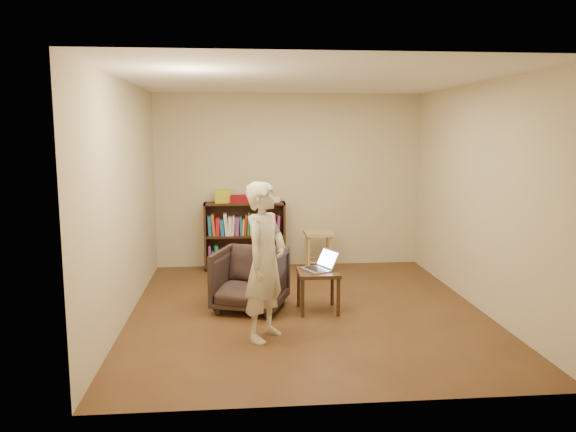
{
  "coord_description": "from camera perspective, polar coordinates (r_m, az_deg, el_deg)",
  "views": [
    {
      "loc": [
        -0.78,
        -6.19,
        2.05
      ],
      "look_at": [
        -0.18,
        0.35,
        1.05
      ],
      "focal_mm": 35.0,
      "sensor_mm": 36.0,
      "label": 1
    }
  ],
  "objects": [
    {
      "name": "floor",
      "position": [
        6.57,
        1.91,
        -9.55
      ],
      "size": [
        4.5,
        4.5,
        0.0
      ],
      "primitive_type": "plane",
      "color": "#492917",
      "rests_on": "ground"
    },
    {
      "name": "laptop",
      "position": [
        6.46,
        3.31,
        -5.01
      ],
      "size": [
        0.45,
        0.44,
        0.22
      ],
      "rotation": [
        0.0,
        0.0,
        -1.14
      ],
      "color": "silver",
      "rests_on": "side_table"
    },
    {
      "name": "wall_left",
      "position": [
        6.35,
        -16.25,
        1.51
      ],
      "size": [
        0.0,
        4.5,
        4.5
      ],
      "primitive_type": "plane",
      "rotation": [
        1.57,
        0.0,
        1.57
      ],
      "color": "beige",
      "rests_on": "floor"
    },
    {
      "name": "ceiling",
      "position": [
        6.26,
        2.03,
        13.68
      ],
      "size": [
        4.5,
        4.5,
        0.0
      ],
      "primitive_type": "plane",
      "color": "white",
      "rests_on": "wall_back"
    },
    {
      "name": "box_white",
      "position": [
        8.34,
        -1.29,
        1.7
      ],
      "size": [
        0.12,
        0.12,
        0.08
      ],
      "primitive_type": "cube",
      "rotation": [
        0.0,
        0.0,
        0.19
      ],
      "color": "silver",
      "rests_on": "bookshelf"
    },
    {
      "name": "stool",
      "position": [
        8.25,
        3.11,
        -2.39
      ],
      "size": [
        0.4,
        0.4,
        0.58
      ],
      "color": "tan",
      "rests_on": "floor"
    },
    {
      "name": "box_yellow",
      "position": [
        8.33,
        -6.67,
        1.99
      ],
      "size": [
        0.24,
        0.18,
        0.19
      ],
      "primitive_type": "cube",
      "rotation": [
        0.0,
        0.0,
        0.06
      ],
      "color": "gold",
      "rests_on": "bookshelf"
    },
    {
      "name": "side_table",
      "position": [
        6.44,
        3.08,
        -6.29
      ],
      "size": [
        0.46,
        0.46,
        0.47
      ],
      "color": "#302010",
      "rests_on": "floor"
    },
    {
      "name": "bookshelf",
      "position": [
        8.44,
        -4.39,
        -2.38
      ],
      "size": [
        1.2,
        0.3,
        1.0
      ],
      "color": "black",
      "rests_on": "floor"
    },
    {
      "name": "box_green",
      "position": [
        8.36,
        -2.21,
        1.92
      ],
      "size": [
        0.16,
        0.16,
        0.14
      ],
      "primitive_type": "cube",
      "rotation": [
        0.0,
        0.0,
        -0.17
      ],
      "color": "#20784A",
      "rests_on": "bookshelf"
    },
    {
      "name": "wall_back",
      "position": [
        8.51,
        0.07,
        3.59
      ],
      "size": [
        4.0,
        0.0,
        4.0
      ],
      "primitive_type": "plane",
      "rotation": [
        1.57,
        0.0,
        0.0
      ],
      "color": "beige",
      "rests_on": "floor"
    },
    {
      "name": "red_cloth",
      "position": [
        8.32,
        -4.83,
        1.74
      ],
      "size": [
        0.32,
        0.24,
        0.11
      ],
      "primitive_type": "cube",
      "rotation": [
        0.0,
        0.0,
        0.04
      ],
      "color": "maroon",
      "rests_on": "bookshelf"
    },
    {
      "name": "person",
      "position": [
        5.52,
        -2.35,
        -4.64
      ],
      "size": [
        0.63,
        0.68,
        1.57
      ],
      "primitive_type": "imported",
      "rotation": [
        0.0,
        0.0,
        0.98
      ],
      "color": "beige",
      "rests_on": "floor"
    },
    {
      "name": "wall_right",
      "position": [
        6.83,
        18.87,
        1.87
      ],
      "size": [
        0.0,
        4.5,
        4.5
      ],
      "primitive_type": "plane",
      "rotation": [
        1.57,
        0.0,
        -1.57
      ],
      "color": "beige",
      "rests_on": "floor"
    },
    {
      "name": "armchair",
      "position": [
        6.52,
        -3.85,
        -6.44
      ],
      "size": [
        0.97,
        0.98,
        0.71
      ],
      "primitive_type": "imported",
      "rotation": [
        0.0,
        0.0,
        -0.33
      ],
      "color": "#2C221D",
      "rests_on": "floor"
    }
  ]
}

